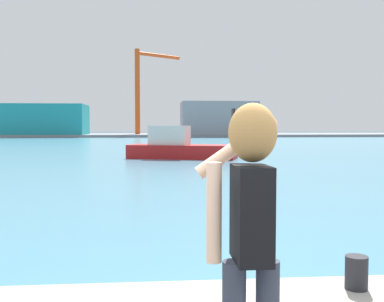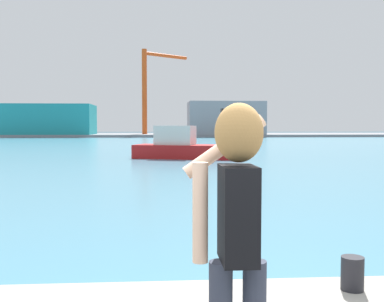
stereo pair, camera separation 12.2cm
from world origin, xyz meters
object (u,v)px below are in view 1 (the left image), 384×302
port_crane (143,83)px  boat_moored (179,147)px  person_photographer (249,219)px  warehouse_left (42,119)px  warehouse_right (218,118)px  harbor_bollard (356,273)px

port_crane → boat_moored: bearing=-86.7°
person_photographer → warehouse_left: 90.44m
person_photographer → warehouse_right: (12.37, 86.55, 1.93)m
harbor_bollard → boat_moored: boat_moored is taller
harbor_bollard → port_crane: 89.43m
warehouse_left → warehouse_right: warehouse_right is taller
person_photographer → boat_moored: (1.26, 28.41, -0.92)m
warehouse_left → person_photographer: bearing=-76.3°
warehouse_right → warehouse_left: bearing=177.8°
harbor_bollard → port_crane: (-3.77, 88.80, 9.90)m
person_photographer → warehouse_right: warehouse_right is taller
harbor_bollard → warehouse_left: size_ratio=0.02×
port_crane → person_photographer: bearing=-88.5°
harbor_bollard → warehouse_right: (10.93, 84.86, 2.83)m
harbor_bollard → warehouse_right: warehouse_right is taller
person_photographer → harbor_bollard: person_photographer is taller
harbor_bollard → port_crane: size_ratio=0.02×
warehouse_right → port_crane: bearing=165.0°
warehouse_left → boat_moored: bearing=-69.1°
person_photographer → port_crane: bearing=1.6°
harbor_bollard → warehouse_left: (-22.87, 86.16, 2.55)m
harbor_bollard → warehouse_right: size_ratio=0.02×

